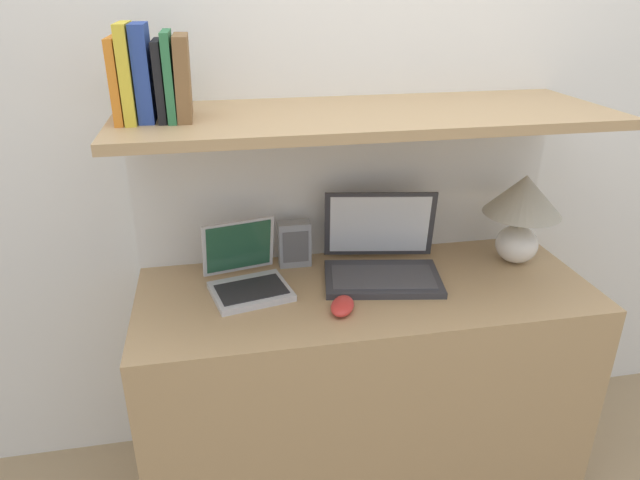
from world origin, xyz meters
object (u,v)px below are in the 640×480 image
(router_box, at_px, (295,244))
(book_green, at_px, (170,76))
(laptop_small, at_px, (247,276))
(book_orange, at_px, (117,80))
(book_blue, at_px, (144,73))
(laptop_large, at_px, (381,259))
(book_black, at_px, (160,80))
(book_yellow, at_px, (128,73))
(book_brown, at_px, (183,77))
(table_lamp, at_px, (522,206))
(computer_mouse, at_px, (342,306))

(router_box, relative_size, book_green, 0.69)
(router_box, bearing_deg, laptop_small, -140.95)
(book_orange, height_order, book_blue, book_blue)
(laptop_small, bearing_deg, book_orange, -179.99)
(laptop_large, xyz_separation_m, book_orange, (-0.72, -0.01, 0.58))
(book_black, xyz_separation_m, book_green, (0.02, 0.00, 0.01))
(router_box, relative_size, book_yellow, 0.64)
(laptop_small, height_order, book_blue, book_blue)
(laptop_large, distance_m, book_brown, 0.81)
(book_orange, height_order, book_green, book_green)
(laptop_large, relative_size, laptop_small, 1.47)
(book_yellow, bearing_deg, router_box, 17.44)
(laptop_large, distance_m, book_yellow, 0.91)
(table_lamp, distance_m, laptop_small, 0.91)
(computer_mouse, xyz_separation_m, book_orange, (-0.55, 0.18, 0.61))
(table_lamp, xyz_separation_m, book_yellow, (-1.16, -0.02, 0.45))
(table_lamp, bearing_deg, book_orange, -178.88)
(book_blue, relative_size, book_black, 1.20)
(book_black, bearing_deg, book_brown, 0.00)
(computer_mouse, distance_m, router_box, 0.34)
(table_lamp, bearing_deg, laptop_large, -178.76)
(computer_mouse, bearing_deg, table_lamp, 17.96)
(computer_mouse, distance_m, book_brown, 0.75)
(book_green, bearing_deg, book_brown, -0.00)
(router_box, xyz_separation_m, book_blue, (-0.40, -0.14, 0.57))
(laptop_small, distance_m, book_brown, 0.60)
(book_orange, bearing_deg, book_black, 0.00)
(table_lamp, bearing_deg, book_brown, -178.71)
(book_blue, bearing_deg, book_yellow, 180.00)
(book_orange, bearing_deg, book_brown, 0.00)
(router_box, height_order, book_black, book_black)
(router_box, distance_m, book_brown, 0.65)
(computer_mouse, bearing_deg, book_yellow, 160.50)
(book_orange, height_order, book_brown, book_brown)
(book_green, bearing_deg, book_orange, -180.00)
(table_lamp, relative_size, book_orange, 1.46)
(laptop_large, bearing_deg, laptop_small, -178.25)
(router_box, height_order, book_yellow, book_yellow)
(book_yellow, height_order, book_green, book_yellow)
(router_box, xyz_separation_m, book_brown, (-0.30, -0.14, 0.56))
(computer_mouse, height_order, book_green, book_green)
(book_black, height_order, book_brown, book_brown)
(book_orange, relative_size, book_blue, 0.87)
(book_yellow, height_order, book_blue, book_yellow)
(router_box, height_order, book_brown, book_brown)
(router_box, bearing_deg, book_blue, -161.03)
(book_brown, bearing_deg, computer_mouse, -25.45)
(computer_mouse, xyz_separation_m, book_blue, (-0.48, 0.18, 0.63))
(book_orange, xyz_separation_m, book_black, (0.10, 0.00, -0.00))
(laptop_small, bearing_deg, laptop_large, 1.75)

